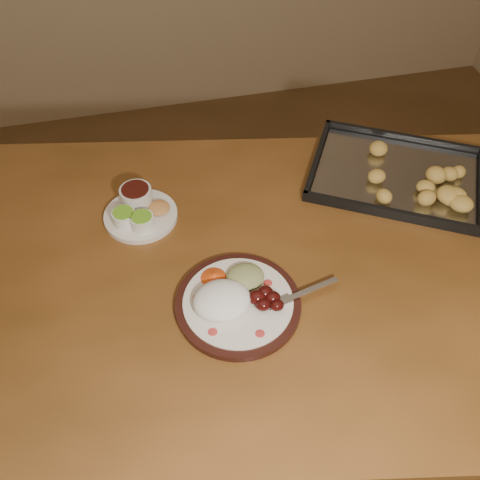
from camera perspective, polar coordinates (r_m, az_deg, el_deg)
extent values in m
cube|color=brown|center=(1.18, 1.49, -3.50)|extent=(1.64, 1.17, 0.04)
cylinder|color=#472815|center=(1.82, -21.31, -1.75)|extent=(0.07, 0.07, 0.71)
cylinder|color=#472815|center=(1.86, 21.98, -0.63)|extent=(0.07, 0.07, 0.71)
cylinder|color=black|center=(1.10, -0.21, -6.86)|extent=(0.26, 0.26, 0.02)
cylinder|color=silver|center=(1.09, -0.21, -6.60)|extent=(0.22, 0.22, 0.01)
ellipsoid|color=red|center=(1.05, -2.94, -9.76)|extent=(0.02, 0.02, 0.00)
ellipsoid|color=red|center=(1.05, 2.14, -9.94)|extent=(0.02, 0.02, 0.00)
ellipsoid|color=red|center=(1.12, 2.98, -4.59)|extent=(0.02, 0.02, 0.00)
ellipsoid|color=red|center=(1.10, -4.55, -6.08)|extent=(0.02, 0.02, 0.00)
ellipsoid|color=white|center=(1.07, -1.96, -6.46)|extent=(0.13, 0.11, 0.05)
ellipsoid|color=#460B0A|center=(1.07, 2.49, -6.89)|extent=(0.03, 0.03, 0.02)
ellipsoid|color=#460B0A|center=(1.08, 3.49, -6.16)|extent=(0.03, 0.03, 0.02)
ellipsoid|color=#460B0A|center=(1.09, 2.68, -5.62)|extent=(0.03, 0.03, 0.02)
ellipsoid|color=#460B0A|center=(1.07, 3.96, -6.96)|extent=(0.03, 0.03, 0.02)
ellipsoid|color=#460B0A|center=(1.08, 1.84, -6.12)|extent=(0.03, 0.03, 0.02)
ellipsoid|color=tan|center=(1.11, 0.56, -3.97)|extent=(0.09, 0.08, 0.03)
cone|color=#E34914|center=(1.12, -2.76, -3.88)|extent=(0.07, 0.07, 0.02)
cube|color=white|center=(1.11, 7.65, -5.24)|extent=(0.12, 0.04, 0.00)
cube|color=white|center=(1.09, 4.65, -6.45)|extent=(0.04, 0.03, 0.00)
cylinder|color=white|center=(1.08, 3.85, -7.21)|extent=(0.03, 0.01, 0.00)
cylinder|color=white|center=(1.08, 3.70, -6.99)|extent=(0.03, 0.01, 0.00)
cylinder|color=white|center=(1.08, 3.56, -6.77)|extent=(0.03, 0.01, 0.00)
cylinder|color=white|center=(1.09, 3.41, -6.55)|extent=(0.03, 0.01, 0.00)
cylinder|color=silver|center=(1.28, -10.53, 2.56)|extent=(0.17, 0.17, 0.01)
cylinder|color=white|center=(1.25, -12.25, 2.37)|extent=(0.05, 0.05, 0.03)
cylinder|color=#64AA22|center=(1.24, -12.37, 2.88)|extent=(0.05, 0.05, 0.00)
cylinder|color=white|center=(1.24, -10.37, 1.94)|extent=(0.05, 0.05, 0.03)
cylinder|color=#64AA22|center=(1.23, -10.48, 2.46)|extent=(0.05, 0.05, 0.00)
cylinder|color=silver|center=(1.29, -11.00, 4.61)|extent=(0.08, 0.08, 0.04)
cylinder|color=#330D09|center=(1.28, -11.14, 5.31)|extent=(0.06, 0.06, 0.00)
ellipsoid|color=#C88346|center=(1.27, -8.66, 3.44)|extent=(0.05, 0.05, 0.02)
cube|color=black|center=(1.42, 16.26, 6.54)|extent=(0.52, 0.47, 0.01)
cube|color=black|center=(1.53, 16.93, 10.45)|extent=(0.37, 0.22, 0.02)
cube|color=black|center=(1.30, 15.74, 2.86)|extent=(0.37, 0.22, 0.02)
cube|color=black|center=(1.42, 8.24, 8.74)|extent=(0.16, 0.27, 0.02)
cube|color=silver|center=(1.42, 16.30, 6.71)|extent=(0.48, 0.44, 0.00)
ellipsoid|color=#BA9641|center=(1.41, 18.53, 6.78)|extent=(0.05, 0.04, 0.03)
ellipsoid|color=#BA9641|center=(1.44, 20.32, 7.19)|extent=(0.06, 0.06, 0.03)
ellipsoid|color=#BA9641|center=(1.47, 18.14, 8.89)|extent=(0.06, 0.06, 0.03)
ellipsoid|color=#BA9641|center=(1.45, 16.66, 8.52)|extent=(0.04, 0.05, 0.03)
ellipsoid|color=#BA9641|center=(1.46, 14.96, 9.33)|extent=(0.06, 0.06, 0.03)
ellipsoid|color=#BA9641|center=(1.42, 14.75, 8.13)|extent=(0.06, 0.06, 0.03)
ellipsoid|color=#BA9641|center=(1.41, 12.02, 8.25)|extent=(0.05, 0.04, 0.03)
ellipsoid|color=#BA9641|center=(1.37, 13.73, 6.62)|extent=(0.06, 0.06, 0.03)
ellipsoid|color=#BA9641|center=(1.37, 13.62, 6.71)|extent=(0.06, 0.06, 0.03)
ellipsoid|color=#BA9641|center=(1.35, 16.14, 5.17)|extent=(0.04, 0.05, 0.03)
ellipsoid|color=#BA9641|center=(1.38, 17.39, 6.19)|extent=(0.06, 0.06, 0.03)
ellipsoid|color=#BA9641|center=(1.39, 20.19, 5.52)|extent=(0.06, 0.06, 0.03)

